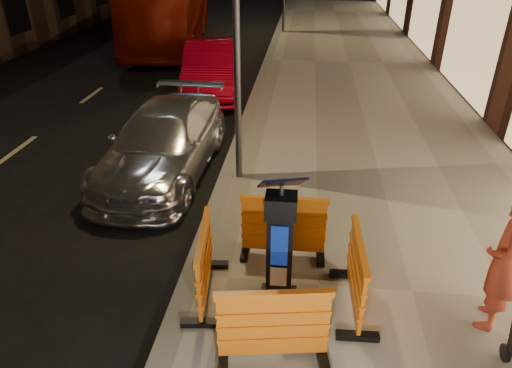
# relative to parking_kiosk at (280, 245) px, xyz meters

# --- Properties ---
(ground_plane) EXTENTS (120.00, 120.00, 0.00)m
(ground_plane) POSITION_rel_parking_kiosk_xyz_m (-1.24, 0.34, -1.03)
(ground_plane) COLOR black
(ground_plane) RESTS_ON ground
(sidewalk) EXTENTS (6.00, 60.00, 0.15)m
(sidewalk) POSITION_rel_parking_kiosk_xyz_m (1.76, 0.34, -0.95)
(sidewalk) COLOR gray
(sidewalk) RESTS_ON ground
(kerb) EXTENTS (0.30, 60.00, 0.15)m
(kerb) POSITION_rel_parking_kiosk_xyz_m (-1.24, 0.34, -0.95)
(kerb) COLOR slate
(kerb) RESTS_ON ground
(parking_kiosk) EXTENTS (0.59, 0.59, 1.75)m
(parking_kiosk) POSITION_rel_parking_kiosk_xyz_m (0.00, 0.00, 0.00)
(parking_kiosk) COLOR black
(parking_kiosk) RESTS_ON sidewalk
(barrier_front) EXTENTS (1.32, 0.70, 0.98)m
(barrier_front) POSITION_rel_parking_kiosk_xyz_m (0.00, -0.95, -0.39)
(barrier_front) COLOR orange
(barrier_front) RESTS_ON sidewalk
(barrier_back) EXTENTS (1.26, 0.53, 0.98)m
(barrier_back) POSITION_rel_parking_kiosk_xyz_m (0.00, 0.95, -0.39)
(barrier_back) COLOR orange
(barrier_back) RESTS_ON sidewalk
(barrier_kerbside) EXTENTS (0.64, 1.30, 0.98)m
(barrier_kerbside) POSITION_rel_parking_kiosk_xyz_m (-0.95, 0.00, -0.39)
(barrier_kerbside) COLOR orange
(barrier_kerbside) RESTS_ON sidewalk
(barrier_bldgside) EXTENTS (0.55, 1.27, 0.98)m
(barrier_bldgside) POSITION_rel_parking_kiosk_xyz_m (0.95, 0.00, -0.39)
(barrier_bldgside) COLOR orange
(barrier_bldgside) RESTS_ON sidewalk
(car_silver) EXTENTS (2.02, 4.61, 1.32)m
(car_silver) POSITION_rel_parking_kiosk_xyz_m (-2.56, 3.66, -1.03)
(car_silver) COLOR silver
(car_silver) RESTS_ON ground
(car_red) EXTENTS (2.28, 4.77, 1.51)m
(car_red) POSITION_rel_parking_kiosk_xyz_m (-2.62, 9.05, -1.03)
(car_red) COLOR #AC061E
(car_red) RESTS_ON ground
(bus_doubledecker) EXTENTS (3.81, 10.63, 2.90)m
(bus_doubledecker) POSITION_rel_parking_kiosk_xyz_m (-5.74, 15.85, -1.03)
(bus_doubledecker) COLOR #7E1002
(bus_doubledecker) RESTS_ON ground
(man) EXTENTS (0.66, 0.78, 1.81)m
(man) POSITION_rel_parking_kiosk_xyz_m (2.57, -0.09, 0.03)
(man) COLOR #A13725
(man) RESTS_ON sidewalk
(street_lamp_mid) EXTENTS (0.12, 0.12, 6.00)m
(street_lamp_mid) POSITION_rel_parking_kiosk_xyz_m (-0.99, 3.34, 2.12)
(street_lamp_mid) COLOR #3F3F44
(street_lamp_mid) RESTS_ON sidewalk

